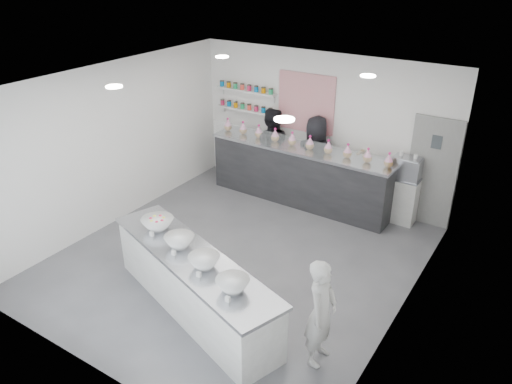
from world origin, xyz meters
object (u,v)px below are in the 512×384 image
prep_counter (193,283)px  staff_right (315,160)px  back_bar (300,175)px  espresso_ledge (385,196)px  staff_left (270,149)px  woman_prep (321,313)px  espresso_machine (407,168)px

prep_counter → staff_right: 4.16m
back_bar → espresso_ledge: back_bar is taller
prep_counter → back_bar: 3.90m
prep_counter → espresso_ledge: size_ratio=2.73×
back_bar → staff_left: 0.94m
espresso_ledge → woman_prep: 4.17m
back_bar → woman_prep: 4.44m
woman_prep → staff_right: bearing=23.5°
woman_prep → prep_counter: bearing=88.6°
woman_prep → staff_left: bearing=34.0°
prep_counter → espresso_ledge: prep_counter is taller
espresso_machine → back_bar: bearing=-170.9°
prep_counter → espresso_ledge: bearing=91.6°
staff_left → staff_right: size_ratio=1.00×
back_bar → staff_right: 0.44m
prep_counter → staff_left: bearing=125.7°
staff_left → espresso_machine: bearing=159.5°
back_bar → espresso_machine: 2.13m
espresso_machine → staff_right: staff_right is taller
espresso_machine → staff_left: staff_left is taller
prep_counter → back_bar: (-0.38, 3.88, 0.14)m
staff_right → prep_counter: bearing=73.0°
back_bar → staff_right: bearing=50.9°
back_bar → woman_prep: size_ratio=2.64×
prep_counter → espresso_ledge: (1.33, 4.21, -0.00)m
espresso_ledge → staff_right: size_ratio=0.68×
staff_right → espresso_machine: bearing=163.1°
back_bar → espresso_machine: (2.04, 0.33, 0.51)m
back_bar → espresso_ledge: bearing=12.0°
back_bar → espresso_ledge: 1.74m
espresso_ledge → woman_prep: size_ratio=0.84×
prep_counter → espresso_machine: (1.66, 4.21, 0.65)m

